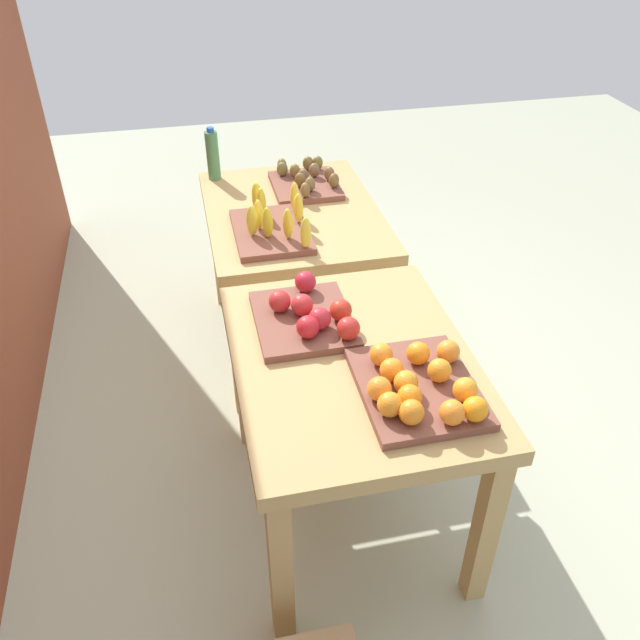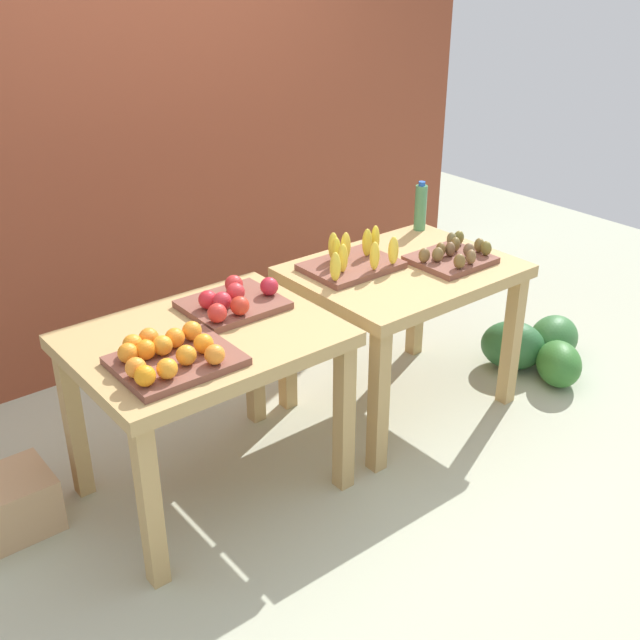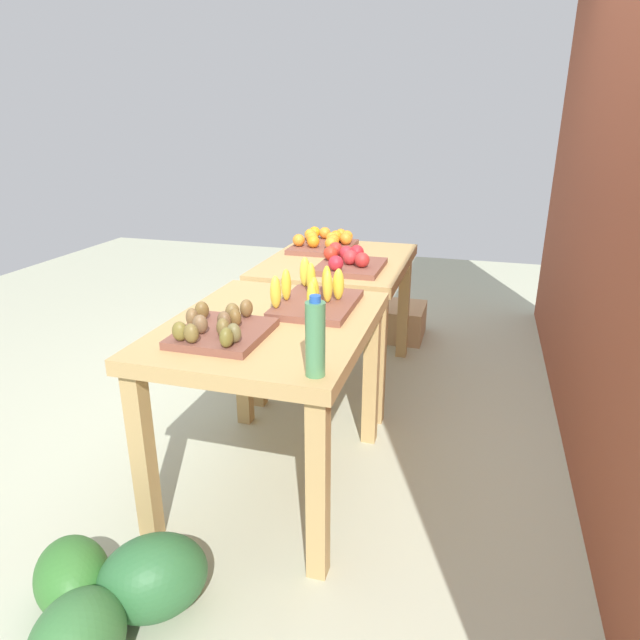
% 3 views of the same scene
% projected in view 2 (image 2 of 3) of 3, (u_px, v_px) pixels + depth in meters
% --- Properties ---
extents(ground_plane, '(8.00, 8.00, 0.00)m').
position_uv_depth(ground_plane, '(313.00, 441.00, 3.76)').
color(ground_plane, '#B0B499').
extents(back_wall, '(4.40, 0.12, 3.00)m').
position_uv_depth(back_wall, '(152.00, 86.00, 4.03)').
color(back_wall, brown).
rests_on(back_wall, ground_plane).
extents(display_table_left, '(1.04, 0.80, 0.77)m').
position_uv_depth(display_table_left, '(205.00, 358.00, 3.15)').
color(display_table_left, tan).
rests_on(display_table_left, ground_plane).
extents(display_table_right, '(1.04, 0.80, 0.77)m').
position_uv_depth(display_table_right, '(403.00, 288.00, 3.78)').
color(display_table_right, tan).
rests_on(display_table_right, ground_plane).
extents(orange_bin, '(0.45, 0.37, 0.11)m').
position_uv_depth(orange_bin, '(170.00, 355.00, 2.85)').
color(orange_bin, brown).
rests_on(orange_bin, display_table_left).
extents(apple_bin, '(0.42, 0.34, 0.11)m').
position_uv_depth(apple_bin, '(233.00, 301.00, 3.28)').
color(apple_bin, brown).
rests_on(apple_bin, display_table_left).
extents(banana_crate, '(0.45, 0.33, 0.17)m').
position_uv_depth(banana_crate, '(353.00, 260.00, 3.67)').
color(banana_crate, brown).
rests_on(banana_crate, display_table_right).
extents(kiwi_bin, '(0.37, 0.32, 0.10)m').
position_uv_depth(kiwi_bin, '(453.00, 255.00, 3.76)').
color(kiwi_bin, brown).
rests_on(kiwi_bin, display_table_right).
extents(water_bottle, '(0.06, 0.06, 0.27)m').
position_uv_depth(water_bottle, '(421.00, 207.00, 4.14)').
color(water_bottle, '#4C8C59').
rests_on(water_bottle, display_table_right).
extents(watermelon_pile, '(0.66, 0.69, 0.28)m').
position_uv_depth(watermelon_pile, '(538.00, 348.00, 4.34)').
color(watermelon_pile, '#356F36').
rests_on(watermelon_pile, ground_plane).
extents(cardboard_produce_box, '(0.40, 0.30, 0.24)m').
position_uv_depth(cardboard_produce_box, '(3.00, 507.00, 3.15)').
color(cardboard_produce_box, tan).
rests_on(cardboard_produce_box, ground_plane).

